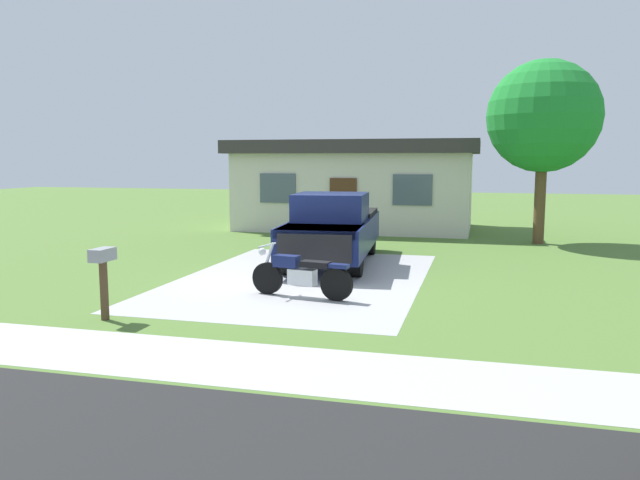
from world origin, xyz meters
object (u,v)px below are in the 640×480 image
Objects in this scene: motorcycle at (300,274)px; pickup_truck at (334,228)px; shade_tree at (544,117)px; neighbor_house at (357,184)px; mailbox at (103,265)px.

pickup_truck reaches higher than motorcycle.
shade_tree is 0.62× the size of neighbor_house.
motorcycle is 12.93m from neighbor_house.
mailbox is at bearing -95.13° from neighbor_house.
motorcycle is 0.23× the size of neighbor_house.
motorcycle is at bearing -83.74° from neighbor_house.
shade_tree is (5.68, 5.45, 3.19)m from pickup_truck.
pickup_truck reaches higher than mailbox.
neighbor_house is (-6.77, 3.11, -2.35)m from shade_tree.
shade_tree is at bearing -24.71° from neighbor_house.
motorcycle is 1.75× the size of mailbox.
mailbox is (-2.46, -6.79, 0.03)m from pickup_truck.
pickup_truck is at bearing 94.34° from motorcycle.
pickup_truck is at bearing 70.10° from mailbox.
neighbor_house reaches higher than pickup_truck.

